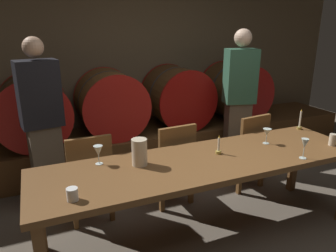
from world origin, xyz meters
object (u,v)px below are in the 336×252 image
at_px(chair_right, 247,147).
at_px(guest_right, 239,99).
at_px(wine_glass_center, 267,133).
at_px(wine_barrel_center_right, 177,97).
at_px(candle_left, 219,149).
at_px(chair_center, 173,160).
at_px(wine_barrel_far_right, 235,91).
at_px(cup_left, 72,194).
at_px(cup_right, 333,140).
at_px(guest_left, 43,124).
at_px(wine_barrel_far_left, 33,110).
at_px(chair_left, 89,173).
at_px(wine_barrel_center_left, 111,103).
at_px(wine_glass_left, 98,151).
at_px(wine_glass_right, 305,144).
at_px(dining_table, 205,166).
at_px(pitcher, 139,152).
at_px(candle_right, 300,123).

xyz_separation_m(chair_right, guest_right, (0.25, 0.55, 0.42)).
bearing_deg(wine_glass_center, wine_barrel_center_right, 93.36).
bearing_deg(candle_left, chair_center, 108.81).
height_order(wine_barrel_far_right, candle_left, wine_barrel_far_right).
bearing_deg(cup_left, cup_right, 1.25).
xyz_separation_m(chair_right, guest_left, (-2.09, 0.50, 0.39)).
bearing_deg(cup_right, chair_center, 147.75).
distance_m(wine_barrel_far_left, chair_left, 1.34).
relative_size(wine_barrel_center_left, wine_glass_left, 5.39).
bearing_deg(wine_glass_right, wine_barrel_center_left, 117.06).
height_order(wine_barrel_far_left, guest_right, guest_right).
relative_size(wine_barrel_center_left, dining_table, 0.30).
bearing_deg(wine_barrel_center_left, candle_left, -74.19).
xyz_separation_m(wine_barrel_far_right, chair_left, (-2.43, -1.22, -0.35)).
xyz_separation_m(wine_barrel_far_right, guest_left, (-2.77, -0.76, 0.04)).
distance_m(wine_barrel_far_left, pitcher, 1.90).
bearing_deg(candle_left, guest_right, 48.45).
distance_m(wine_barrel_far_right, candle_left, 2.29).
relative_size(wine_barrel_far_left, chair_center, 0.96).
height_order(pitcher, wine_glass_left, pitcher).
xyz_separation_m(dining_table, chair_left, (-0.87, 0.64, -0.19)).
distance_m(wine_barrel_center_right, wine_glass_left, 2.16).
bearing_deg(wine_barrel_far_left, pitcher, -67.01).
distance_m(wine_barrel_far_left, candle_left, 2.31).
bearing_deg(chair_right, wine_glass_left, 4.16).
height_order(candle_right, cup_left, candle_right).
bearing_deg(guest_right, wine_glass_right, 89.95).
relative_size(wine_barrel_far_right, dining_table, 0.30).
bearing_deg(chair_left, wine_barrel_far_left, -71.40).
height_order(wine_barrel_far_left, wine_glass_center, wine_barrel_far_left).
bearing_deg(wine_glass_center, wine_glass_right, -82.35).
relative_size(guest_left, cup_left, 20.20).
height_order(dining_table, chair_center, chair_center).
bearing_deg(wine_glass_right, wine_glass_center, 97.65).
bearing_deg(wine_glass_left, chair_right, 11.61).
xyz_separation_m(dining_table, chair_center, (-0.03, 0.62, -0.19)).
xyz_separation_m(wine_barrel_far_right, candle_right, (-0.25, -1.57, -0.03)).
xyz_separation_m(wine_barrel_center_right, guest_left, (-1.81, -0.76, 0.04)).
height_order(dining_table, wine_glass_center, wine_glass_center).
relative_size(chair_center, chair_right, 1.00).
relative_size(dining_table, wine_glass_center, 19.39).
relative_size(dining_table, candle_left, 16.45).
bearing_deg(chair_left, chair_center, 177.84).
height_order(wine_glass_left, wine_glass_right, wine_glass_right).
bearing_deg(dining_table, wine_barrel_center_left, 100.64).
xyz_separation_m(wine_barrel_far_right, dining_table, (-1.57, -1.87, -0.16)).
relative_size(guest_left, candle_right, 7.61).
xyz_separation_m(chair_right, candle_left, (-0.73, -0.55, 0.30)).
bearing_deg(wine_glass_left, wine_barrel_far_right, 33.87).
relative_size(chair_right, cup_right, 8.02).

